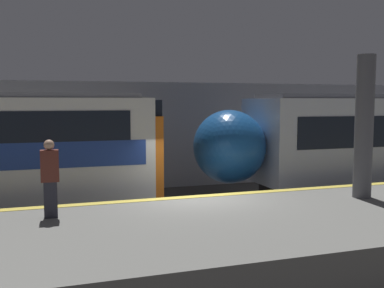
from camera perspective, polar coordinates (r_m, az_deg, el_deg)
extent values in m
plane|color=#33302D|center=(12.30, 0.37, -11.38)|extent=(120.00, 120.00, 0.00)
cube|color=slate|center=(9.90, 5.17, -12.41)|extent=(40.00, 5.03, 1.06)
cube|color=#EAD14C|center=(11.90, 0.61, -6.68)|extent=(40.00, 0.30, 0.01)
cube|color=gray|center=(18.24, -6.34, 1.03)|extent=(50.00, 0.15, 4.34)
cylinder|color=#56565B|center=(12.41, 21.01, 2.05)|extent=(0.47, 0.47, 3.69)
ellipsoid|color=#195199|center=(15.21, 4.75, -0.33)|extent=(2.42, 2.66, 2.48)
sphere|color=#F2EFCC|center=(14.92, 1.38, -2.15)|extent=(0.20, 0.20, 0.20)
cube|color=orange|center=(14.36, -5.52, -1.04)|extent=(0.25, 2.83, 2.36)
cube|color=black|center=(14.28, -5.56, 3.68)|extent=(0.25, 2.54, 0.95)
sphere|color=#EA4C42|center=(13.83, -4.28, -3.01)|extent=(0.18, 0.18, 0.18)
sphere|color=#EA4C42|center=(15.08, -5.48, -2.31)|extent=(0.18, 0.18, 0.18)
cube|color=#2D2D38|center=(10.21, -17.52, -6.74)|extent=(0.28, 0.20, 0.79)
cube|color=brown|center=(10.09, -17.63, -2.66)|extent=(0.38, 0.24, 0.68)
sphere|color=tan|center=(10.03, -17.71, -0.10)|extent=(0.22, 0.22, 0.22)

